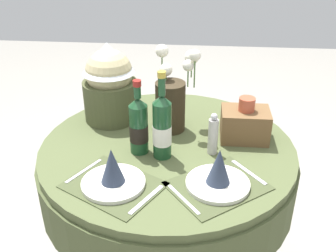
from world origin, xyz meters
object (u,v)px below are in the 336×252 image
object	(u,v)px
flower_vase	(171,98)
wine_bottle_left	(162,126)
pepper_mill	(213,135)
woven_basket_side_right	(245,123)
place_setting_left	(113,175)
place_setting_right	(218,176)
wine_bottle_centre	(139,125)
dining_table	(167,174)
gift_tub_back_left	(109,80)

from	to	relation	value
flower_vase	wine_bottle_left	size ratio (longest dim) A/B	1.07
wine_bottle_left	pepper_mill	xyz separation A→B (m)	(0.21, 0.04, -0.05)
woven_basket_side_right	place_setting_left	bearing A→B (deg)	-142.09
flower_vase	wine_bottle_left	world-z (taller)	flower_vase
place_setting_right	place_setting_left	bearing A→B (deg)	-175.59
wine_bottle_left	wine_bottle_centre	bearing A→B (deg)	164.46
place_setting_left	flower_vase	bearing A→B (deg)	68.91
dining_table	wine_bottle_centre	xyz separation A→B (m)	(-0.11, -0.06, 0.28)
wine_bottle_left	woven_basket_side_right	bearing A→B (deg)	26.98
place_setting_right	wine_bottle_left	bearing A→B (deg)	139.96
pepper_mill	woven_basket_side_right	distance (m)	0.20
flower_vase	place_setting_right	bearing A→B (deg)	-64.38
dining_table	wine_bottle_left	xyz separation A→B (m)	(-0.01, -0.09, 0.29)
place_setting_right	flower_vase	xyz separation A→B (m)	(-0.21, 0.44, 0.11)
place_setting_left	wine_bottle_centre	bearing A→B (deg)	76.20
place_setting_right	woven_basket_side_right	bearing A→B (deg)	71.35
flower_vase	wine_bottle_centre	world-z (taller)	flower_vase
flower_vase	wine_bottle_centre	bearing A→B (deg)	-118.64
wine_bottle_left	gift_tub_back_left	xyz separation A→B (m)	(-0.28, 0.32, 0.06)
place_setting_left	place_setting_right	size ratio (longest dim) A/B	0.99
wine_bottle_left	place_setting_left	bearing A→B (deg)	-126.21
place_setting_left	wine_bottle_left	distance (m)	0.29
place_setting_left	gift_tub_back_left	xyz separation A→B (m)	(-0.12, 0.54, 0.16)
dining_table	woven_basket_side_right	bearing A→B (deg)	14.96
dining_table	pepper_mill	xyz separation A→B (m)	(0.19, -0.05, 0.24)
dining_table	place_setting_left	size ratio (longest dim) A/B	2.69
place_setting_right	wine_bottle_centre	size ratio (longest dim) A/B	1.31
gift_tub_back_left	pepper_mill	bearing A→B (deg)	-29.63
flower_vase	wine_bottle_left	distance (m)	0.25
place_setting_left	wine_bottle_left	bearing A→B (deg)	53.79
place_setting_left	dining_table	bearing A→B (deg)	60.45
place_setting_right	gift_tub_back_left	xyz separation A→B (m)	(-0.51, 0.51, 0.16)
place_setting_left	wine_bottle_centre	world-z (taller)	wine_bottle_centre
place_setting_right	wine_bottle_centre	xyz separation A→B (m)	(-0.33, 0.22, 0.08)
gift_tub_back_left	woven_basket_side_right	size ratio (longest dim) A/B	1.83
flower_vase	pepper_mill	xyz separation A→B (m)	(0.19, -0.20, -0.07)
flower_vase	gift_tub_back_left	xyz separation A→B (m)	(-0.30, 0.08, 0.05)
pepper_mill	wine_bottle_left	bearing A→B (deg)	-168.42
flower_vase	woven_basket_side_right	world-z (taller)	flower_vase
wine_bottle_left	wine_bottle_centre	distance (m)	0.11
place_setting_left	place_setting_right	world-z (taller)	same
wine_bottle_left	woven_basket_side_right	world-z (taller)	wine_bottle_left
pepper_mill	gift_tub_back_left	bearing A→B (deg)	150.37
dining_table	place_setting_left	world-z (taller)	place_setting_left
wine_bottle_centre	woven_basket_side_right	world-z (taller)	wine_bottle_centre
wine_bottle_left	wine_bottle_centre	size ratio (longest dim) A/B	1.16
wine_bottle_left	gift_tub_back_left	bearing A→B (deg)	131.25
pepper_mill	dining_table	bearing A→B (deg)	166.69
gift_tub_back_left	place_setting_right	bearing A→B (deg)	-45.19
place_setting_right	woven_basket_side_right	size ratio (longest dim) A/B	2.03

